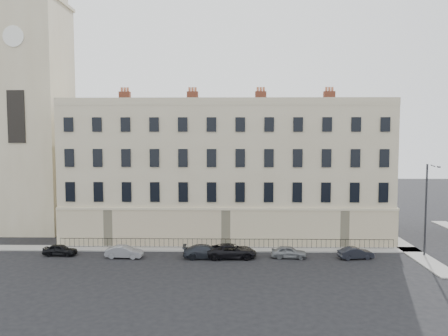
{
  "coord_description": "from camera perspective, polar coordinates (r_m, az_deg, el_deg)",
  "views": [
    {
      "loc": [
        -5.35,
        -39.63,
        11.89
      ],
      "look_at": [
        -6.26,
        10.0,
        8.15
      ],
      "focal_mm": 35.0,
      "sensor_mm": 36.0,
      "label": 1
    }
  ],
  "objects": [
    {
      "name": "car_b",
      "position": [
        44.16,
        -12.9,
        -10.62
      ],
      "size": [
        3.64,
        1.49,
        1.17
      ],
      "primitive_type": "imported",
      "rotation": [
        0.0,
        0.0,
        1.5
      ],
      "color": "gray",
      "rests_on": "ground"
    },
    {
      "name": "ground",
      "position": [
        41.72,
        8.58,
        -12.29
      ],
      "size": [
        160.0,
        160.0,
        0.0
      ],
      "primitive_type": "plane",
      "color": "black",
      "rests_on": "ground"
    },
    {
      "name": "terrace",
      "position": [
        51.79,
        0.37,
        -0.55
      ],
      "size": [
        36.22,
        12.22,
        17.0
      ],
      "color": "#B9AC8A",
      "rests_on": "ground"
    },
    {
      "name": "streetlamp",
      "position": [
        46.84,
        24.96,
        -4.49
      ],
      "size": [
        0.64,
        1.94,
        9.11
      ],
      "rotation": [
        0.0,
        0.0,
        -0.24
      ],
      "color": "#292A2D",
      "rests_on": "ground"
    },
    {
      "name": "railings",
      "position": [
        46.44,
        0.23,
        -9.82
      ],
      "size": [
        35.0,
        0.04,
        0.96
      ],
      "color": "black",
      "rests_on": "ground"
    },
    {
      "name": "car_e",
      "position": [
        43.48,
        8.47,
        -10.8
      ],
      "size": [
        3.52,
        1.63,
        1.17
      ],
      "primitive_type": "imported",
      "rotation": [
        0.0,
        0.0,
        1.5
      ],
      "color": "slate",
      "rests_on": "ground"
    },
    {
      "name": "car_f",
      "position": [
        44.63,
        16.82,
        -10.59
      ],
      "size": [
        3.5,
        1.7,
        1.11
      ],
      "primitive_type": "imported",
      "rotation": [
        0.0,
        0.0,
        1.74
      ],
      "color": "black",
      "rests_on": "ground"
    },
    {
      "name": "church_tower",
      "position": [
        59.41,
        -23.89,
        10.49
      ],
      "size": [
        8.0,
        8.13,
        44.0
      ],
      "color": "#B9AC8A",
      "rests_on": "ground"
    },
    {
      "name": "pavement_east_return",
      "position": [
        52.4,
        21.81,
        -9.05
      ],
      "size": [
        2.0,
        24.0,
        0.12
      ],
      "primitive_type": "cube",
      "color": "gray",
      "rests_on": "ground"
    },
    {
      "name": "car_c",
      "position": [
        42.99,
        -2.37,
        -10.85
      ],
      "size": [
        4.51,
        1.95,
        1.29
      ],
      "primitive_type": "imported",
      "rotation": [
        0.0,
        0.0,
        1.6
      ],
      "color": "#21242C",
      "rests_on": "ground"
    },
    {
      "name": "pavement_terrace",
      "position": [
        46.41,
        -4.81,
        -10.47
      ],
      "size": [
        48.0,
        2.0,
        0.12
      ],
      "primitive_type": "cube",
      "color": "gray",
      "rests_on": "ground"
    },
    {
      "name": "car_d",
      "position": [
        43.04,
        1.01,
        -10.79
      ],
      "size": [
        4.97,
        2.5,
        1.35
      ],
      "primitive_type": "imported",
      "rotation": [
        0.0,
        0.0,
        1.63
      ],
      "color": "black",
      "rests_on": "ground"
    },
    {
      "name": "car_a",
      "position": [
        46.79,
        -20.62,
        -9.98
      ],
      "size": [
        3.34,
        1.46,
        1.12
      ],
      "primitive_type": "imported",
      "rotation": [
        0.0,
        0.0,
        1.53
      ],
      "color": "black",
      "rests_on": "ground"
    }
  ]
}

